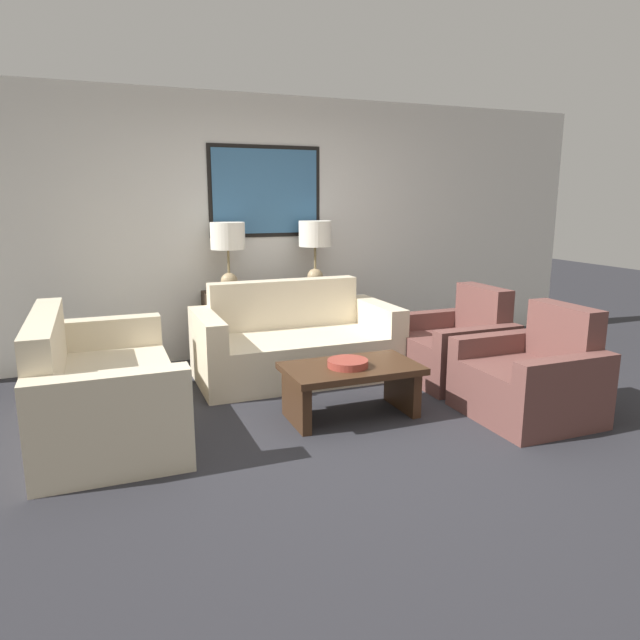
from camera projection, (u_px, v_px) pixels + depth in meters
The scene contains 11 objects.
ground_plane at pixel (363, 434), 4.03m from camera, with size 20.00×20.00×0.00m, color #28282D.
back_wall at pixel (265, 228), 5.95m from camera, with size 7.67×0.12×2.65m.
console_table at pixel (274, 324), 5.90m from camera, with size 1.42×0.40×0.72m.
table_lamp_left at pixel (228, 243), 5.56m from camera, with size 0.34×0.34×0.69m.
table_lamp_right at pixel (315, 240), 5.89m from camera, with size 0.34×0.34×0.69m.
couch_by_back_wall at pixel (295, 345), 5.31m from camera, with size 1.82×0.93×0.86m.
couch_by_side at pixel (101, 391), 4.07m from camera, with size 0.93×1.82×0.86m.
coffee_table at pixel (351, 380), 4.31m from camera, with size 1.01×0.59×0.40m.
decorative_bowl at pixel (348, 363), 4.24m from camera, with size 0.31×0.31×0.05m.
armchair_near_back_wall at pixel (456, 349), 5.22m from camera, with size 0.82×0.90×0.85m.
armchair_near_camera at pixel (531, 380), 4.32m from camera, with size 0.82×0.90×0.85m.
Camera 1 is at (-1.66, -3.40, 1.64)m, focal length 32.00 mm.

